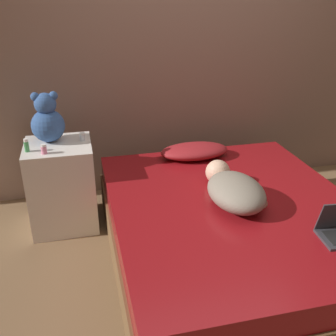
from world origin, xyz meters
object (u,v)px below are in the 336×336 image
(pillow, at_px, (194,151))
(bottle_pink, at_px, (44,149))
(teddy_bear, at_px, (47,120))
(person_lying, at_px, (234,189))
(bottle_green, at_px, (27,145))
(bottle_clear, at_px, (82,137))

(pillow, distance_m, bottle_pink, 1.19)
(pillow, height_order, teddy_bear, teddy_bear)
(person_lying, xyz_separation_m, bottle_green, (-1.30, 0.62, 0.18))
(pillow, bearing_deg, bottle_pink, -169.73)
(person_lying, xyz_separation_m, bottle_clear, (-0.92, 0.75, 0.17))
(teddy_bear, xyz_separation_m, bottle_green, (-0.15, -0.18, -0.12))
(pillow, xyz_separation_m, person_lying, (0.03, -0.76, 0.04))
(pillow, bearing_deg, teddy_bear, 178.27)
(bottle_pink, bearing_deg, person_lying, -25.01)
(bottle_pink, bearing_deg, bottle_clear, 36.54)
(bottle_pink, height_order, bottle_green, bottle_green)
(person_lying, bearing_deg, teddy_bear, 144.57)
(bottle_pink, bearing_deg, teddy_bear, 82.81)
(bottle_clear, height_order, bottle_green, bottle_green)
(person_lying, distance_m, bottle_clear, 1.20)
(pillow, height_order, bottle_clear, bottle_clear)
(bottle_clear, bearing_deg, person_lying, -39.38)
(bottle_pink, relative_size, bottle_green, 0.72)
(teddy_bear, height_order, bottle_clear, teddy_bear)
(bottle_clear, bearing_deg, bottle_green, -160.92)
(person_lying, bearing_deg, bottle_pink, 154.13)
(pillow, relative_size, bottle_pink, 8.25)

